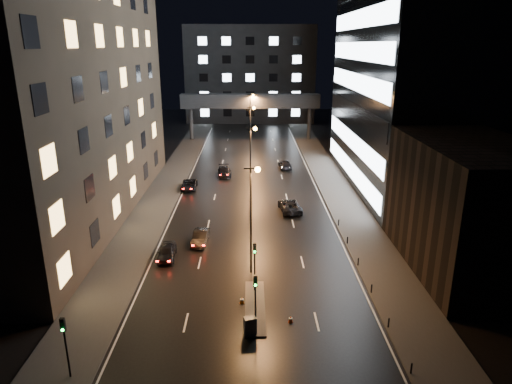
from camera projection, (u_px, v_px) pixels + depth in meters
ground at (251, 177)px, 72.84m from camera, size 160.00×160.00×0.00m
sidewalk_left at (167, 186)px, 67.91m from camera, size 5.00×110.00×0.15m
sidewalk_right at (334, 185)px, 68.22m from camera, size 5.00×110.00×0.15m
building_left at (50, 46)px, 51.17m from camera, size 15.00×48.00×40.00m
building_right_low at (469, 207)px, 41.75m from camera, size 10.00×18.00×12.00m
building_right_glass at (432, 27)px, 62.39m from camera, size 20.00×36.00×45.00m
building_far at (250, 74)px, 124.14m from camera, size 34.00×14.00×25.00m
skybridge at (250, 102)px, 98.80m from camera, size 30.00×3.00×10.00m
median_island at (255, 307)px, 36.69m from camera, size 1.60×8.00×0.15m
traffic_signal_near at (255, 259)px, 38.12m from camera, size 0.28×0.34×4.40m
traffic_signal_far at (255, 293)px, 32.89m from camera, size 0.28×0.34×4.40m
traffic_signal_corner at (65, 339)px, 28.04m from camera, size 0.28×0.34×4.40m
bollard_row at (364, 275)px, 40.97m from camera, size 0.12×25.12×0.90m
streetlight_near at (253, 207)px, 40.41m from camera, size 1.45×0.50×10.15m
streetlight_mid_a at (252, 155)px, 59.43m from camera, size 1.45×0.50×10.15m
streetlight_mid_b at (251, 128)px, 78.45m from camera, size 1.45×0.50×10.15m
streetlight_far at (251, 112)px, 97.47m from camera, size 1.45×0.50×10.15m
car_away_a at (167, 252)px, 44.97m from camera, size 1.88×4.21×1.41m
car_away_b at (200, 237)px, 48.36m from camera, size 1.71×4.25×1.37m
car_away_c at (189, 185)px, 66.46m from camera, size 2.30×4.75×1.30m
car_away_d at (224, 171)px, 73.32m from camera, size 2.47×5.04×1.41m
car_toward_a at (290, 206)px, 57.69m from camera, size 3.06×5.49×1.45m
car_toward_b at (285, 164)px, 77.73m from camera, size 2.25×4.83×1.36m
utility_cabinet at (250, 326)px, 32.93m from camera, size 1.00×0.77×1.35m
cone_a at (242, 300)px, 37.26m from camera, size 0.49×0.49×0.55m
cone_b at (291, 319)px, 34.71m from camera, size 0.45×0.45×0.56m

